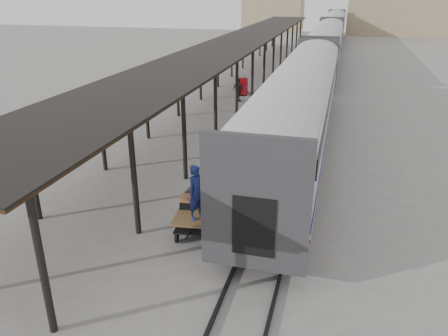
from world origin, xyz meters
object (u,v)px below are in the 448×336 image
luggage_tug (242,87)px  pedestrian (238,90)px  baggage_cart (197,213)px  porter (197,192)px

luggage_tug → pedestrian: (0.27, -2.56, 0.30)m
baggage_cart → porter: (0.25, -0.65, 1.17)m
luggage_tug → porter: 22.87m
luggage_tug → porter: size_ratio=0.79×
pedestrian → luggage_tug: bearing=-63.2°
baggage_cart → porter: bearing=-75.4°
baggage_cart → pedestrian: 19.59m
luggage_tug → porter: bearing=-89.6°
pedestrian → baggage_cart: bearing=119.7°
porter → pedestrian: (-3.29, 20.00, -0.95)m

